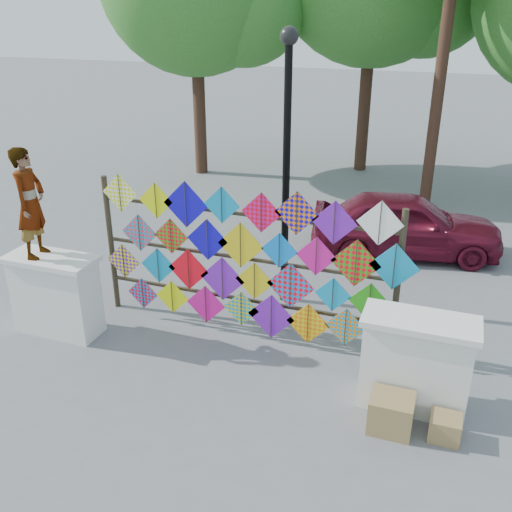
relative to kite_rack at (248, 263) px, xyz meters
name	(u,v)px	position (x,y,z in m)	size (l,w,h in m)	color
ground	(224,356)	(-0.12, -0.73, -1.22)	(80.00, 80.00, 0.00)	slate
parapet_left	(56,294)	(-2.82, -0.93, -0.57)	(1.40, 0.65, 1.28)	white
parapet_right	(416,363)	(2.58, -0.93, -0.57)	(1.40, 0.65, 1.28)	white
kite_rack	(248,263)	(0.00, 0.00, 0.00)	(4.93, 0.24, 2.41)	#30281B
vendor_woman	(30,203)	(-3.02, -0.93, 0.88)	(0.60, 0.39, 1.64)	#99999E
sedan	(406,224)	(1.92, 4.04, -0.58)	(1.52, 3.79, 1.29)	maroon
lamppost	(287,147)	(0.18, 1.27, 1.47)	(0.28, 0.28, 4.46)	black
cardboard_box_near	(391,413)	(2.39, -1.47, -0.99)	(0.52, 0.46, 0.46)	#978249
cardboard_box_far	(445,428)	(3.02, -1.42, -1.07)	(0.36, 0.33, 0.30)	#978249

